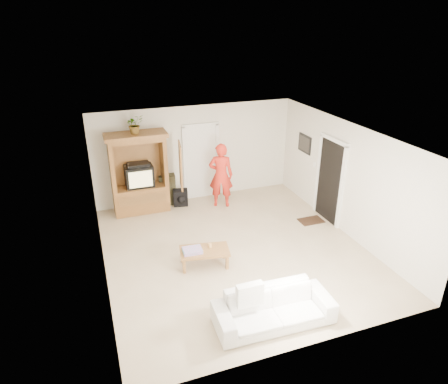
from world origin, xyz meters
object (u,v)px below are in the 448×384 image
at_px(sofa, 274,308).
at_px(coffee_table, 204,252).
at_px(armoire, 140,178).
at_px(man, 221,175).

distance_m(sofa, coffee_table, 2.07).
relative_size(armoire, man, 1.20).
bearing_deg(sofa, coffee_table, 108.75).
bearing_deg(armoire, man, -11.91).
height_order(man, coffee_table, man).
bearing_deg(sofa, man, 83.83).
bearing_deg(coffee_table, sofa, -63.06).
bearing_deg(armoire, coffee_table, -75.46).
bearing_deg(man, sofa, 103.93).
height_order(armoire, sofa, armoire).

